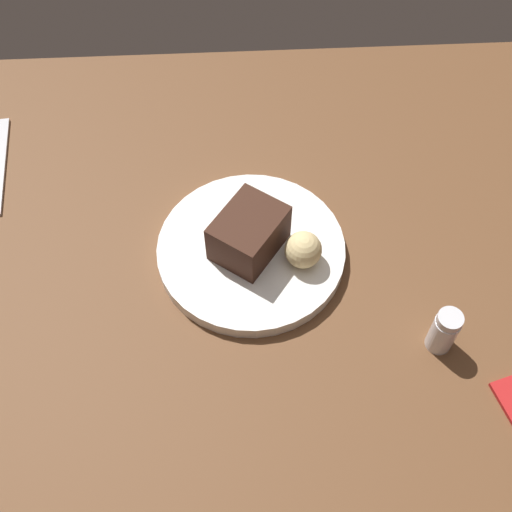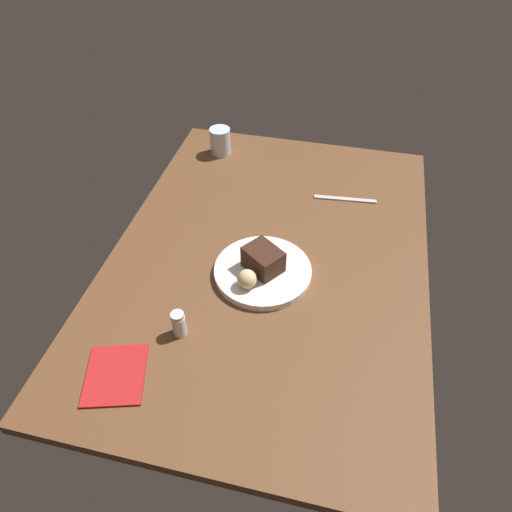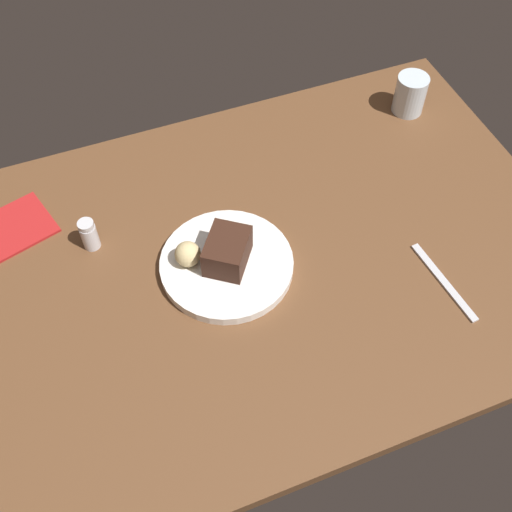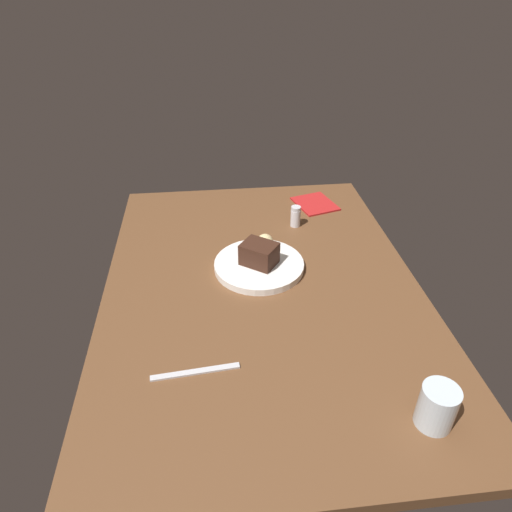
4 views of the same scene
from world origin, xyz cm
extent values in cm
cube|color=brown|center=(0.00, 0.00, 1.50)|extent=(120.00, 84.00, 3.00)
cylinder|color=white|center=(-7.79, 0.03, 4.00)|extent=(25.21, 25.21, 2.00)
cube|color=#381E14|center=(-7.52, -0.06, 8.10)|extent=(11.35, 11.80, 6.19)
sphere|color=#DBC184|center=(-14.39, 2.52, 7.43)|extent=(4.86, 4.86, 4.86)
cylinder|color=silver|center=(-30.37, 14.51, 5.84)|extent=(3.24, 3.24, 5.69)
cylinder|color=silver|center=(-30.37, 14.51, 9.29)|extent=(3.08, 3.08, 1.20)
cylinder|color=silver|center=(46.01, 26.88, 7.52)|extent=(7.06, 7.06, 9.05)
cube|color=silver|center=(28.77, -17.91, 3.25)|extent=(3.10, 19.05, 0.50)
cube|color=#B21E1E|center=(-44.14, 24.20, 3.30)|extent=(17.66, 16.10, 0.60)
camera|label=1|loc=(-5.84, 49.31, 77.05)|focal=45.97mm
camera|label=2|loc=(-89.77, -17.25, 91.33)|focal=32.87mm
camera|label=3|loc=(-27.67, -66.16, 101.42)|focal=44.41mm
camera|label=4|loc=(96.04, -12.45, 77.60)|focal=31.88mm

